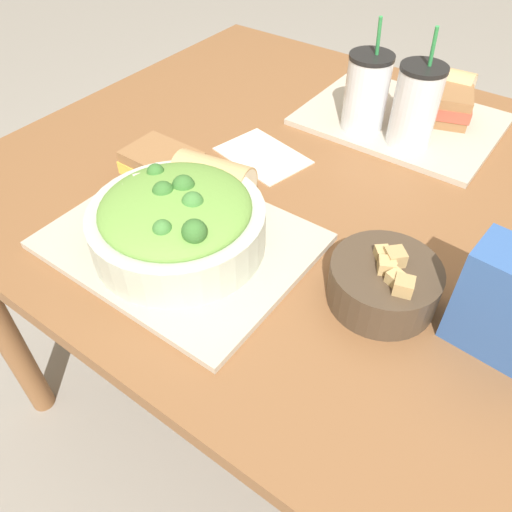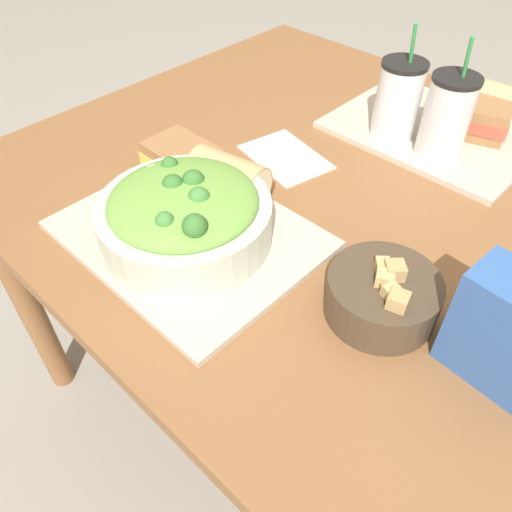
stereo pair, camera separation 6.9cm
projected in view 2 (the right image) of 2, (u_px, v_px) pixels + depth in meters
ground_plane at (339, 412)px, 1.40m from camera, size 12.00×12.00×0.00m
dining_table at (379, 240)px, 0.94m from camera, size 1.43×1.07×0.74m
tray_near at (189, 235)px, 0.82m from camera, size 0.40×0.31×0.01m
tray_far at (434, 130)px, 1.05m from camera, size 0.40×0.31×0.01m
salad_bowl at (185, 214)px, 0.77m from camera, size 0.27×0.27×0.11m
soup_bowl at (382, 295)px, 0.68m from camera, size 0.16×0.16×0.09m
sandwich_near at (183, 162)px, 0.90m from camera, size 0.13×0.10×0.06m
baguette_near at (229, 178)px, 0.86m from camera, size 0.14×0.10×0.08m
sandwich_far at (473, 117)px, 1.02m from camera, size 0.16×0.14×0.06m
baguette_far at (485, 99)px, 1.06m from camera, size 0.13×0.09×0.08m
drink_cup_dark at (397, 103)px, 0.98m from camera, size 0.09×0.09×0.22m
drink_cup_red at (446, 120)px, 0.93m from camera, size 0.09×0.09×0.23m
chip_bag at (511, 334)px, 0.59m from camera, size 0.14×0.08×0.15m
napkin_folded at (285, 157)px, 0.99m from camera, size 0.19×0.16×0.00m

